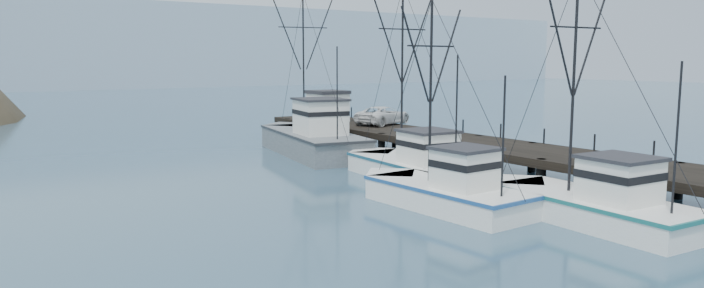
{
  "coord_description": "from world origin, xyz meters",
  "views": [
    {
      "loc": [
        -16.86,
        -16.8,
        7.49
      ],
      "look_at": [
        4.03,
        14.11,
        2.5
      ],
      "focal_mm": 32.0,
      "sensor_mm": 36.0,
      "label": 1
    }
  ],
  "objects_px": {
    "pier_shed": "(328,106)",
    "pickup_truck": "(383,115)",
    "trawler_near": "(587,204)",
    "trawler_far": "(411,166)",
    "pier": "(453,142)",
    "trawler_mid": "(442,192)",
    "work_vessel": "(311,139)"
  },
  "relations": [
    {
      "from": "work_vessel",
      "to": "trawler_near",
      "type": "bearing_deg",
      "value": -90.0
    },
    {
      "from": "pier_shed",
      "to": "pickup_truck",
      "type": "bearing_deg",
      "value": -64.36
    },
    {
      "from": "pier",
      "to": "work_vessel",
      "type": "xyz_separation_m",
      "value": [
        -5.64,
        10.45,
        -0.46
      ]
    },
    {
      "from": "pier_shed",
      "to": "pickup_truck",
      "type": "xyz_separation_m",
      "value": [
        2.44,
        -5.09,
        -0.63
      ]
    },
    {
      "from": "pier",
      "to": "trawler_far",
      "type": "xyz_separation_m",
      "value": [
        -5.72,
        -2.37,
        -0.87
      ]
    },
    {
      "from": "trawler_near",
      "to": "pier_shed",
      "type": "xyz_separation_m",
      "value": [
        4.66,
        30.49,
        2.6
      ]
    },
    {
      "from": "trawler_near",
      "to": "trawler_mid",
      "type": "bearing_deg",
      "value": 122.88
    },
    {
      "from": "trawler_far",
      "to": "trawler_near",
      "type": "bearing_deg",
      "value": -89.63
    },
    {
      "from": "pickup_truck",
      "to": "trawler_near",
      "type": "bearing_deg",
      "value": 145.61
    },
    {
      "from": "pier_shed",
      "to": "trawler_mid",
      "type": "bearing_deg",
      "value": -108.88
    },
    {
      "from": "trawler_mid",
      "to": "pickup_truck",
      "type": "relative_size",
      "value": 1.93
    },
    {
      "from": "pier",
      "to": "pier_shed",
      "type": "xyz_separation_m",
      "value": [
        -0.98,
        15.31,
        1.73
      ]
    },
    {
      "from": "trawler_mid",
      "to": "work_vessel",
      "type": "xyz_separation_m",
      "value": [
        3.78,
        19.79,
        0.41
      ]
    },
    {
      "from": "pickup_truck",
      "to": "work_vessel",
      "type": "bearing_deg",
      "value": 69.42
    },
    {
      "from": "trawler_near",
      "to": "pickup_truck",
      "type": "relative_size",
      "value": 2.11
    },
    {
      "from": "pier",
      "to": "trawler_mid",
      "type": "xyz_separation_m",
      "value": [
        -9.41,
        -9.34,
        -0.87
      ]
    },
    {
      "from": "trawler_far",
      "to": "pier_shed",
      "type": "distance_m",
      "value": 18.49
    },
    {
      "from": "trawler_mid",
      "to": "trawler_far",
      "type": "distance_m",
      "value": 7.89
    },
    {
      "from": "work_vessel",
      "to": "pickup_truck",
      "type": "bearing_deg",
      "value": -1.8
    },
    {
      "from": "trawler_mid",
      "to": "work_vessel",
      "type": "bearing_deg",
      "value": 79.2
    },
    {
      "from": "pier_shed",
      "to": "trawler_near",
      "type": "bearing_deg",
      "value": -98.68
    },
    {
      "from": "trawler_mid",
      "to": "pickup_truck",
      "type": "bearing_deg",
      "value": 60.94
    },
    {
      "from": "trawler_mid",
      "to": "pickup_truck",
      "type": "height_order",
      "value": "trawler_mid"
    },
    {
      "from": "trawler_near",
      "to": "trawler_far",
      "type": "height_order",
      "value": "trawler_far"
    },
    {
      "from": "trawler_mid",
      "to": "work_vessel",
      "type": "distance_m",
      "value": 20.15
    },
    {
      "from": "trawler_far",
      "to": "work_vessel",
      "type": "bearing_deg",
      "value": 89.63
    },
    {
      "from": "trawler_mid",
      "to": "pier_shed",
      "type": "distance_m",
      "value": 26.18
    },
    {
      "from": "trawler_mid",
      "to": "pier_shed",
      "type": "relative_size",
      "value": 3.42
    },
    {
      "from": "pier",
      "to": "trawler_mid",
      "type": "bearing_deg",
      "value": -135.23
    },
    {
      "from": "trawler_far",
      "to": "pier_shed",
      "type": "xyz_separation_m",
      "value": [
        4.74,
        17.68,
        2.6
      ]
    },
    {
      "from": "pier",
      "to": "work_vessel",
      "type": "height_order",
      "value": "work_vessel"
    },
    {
      "from": "trawler_far",
      "to": "pier_shed",
      "type": "relative_size",
      "value": 3.92
    }
  ]
}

